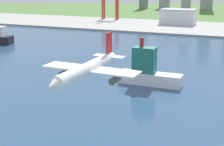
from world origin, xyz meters
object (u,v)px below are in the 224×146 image
object	(u,v)px
port_crane_red	(110,0)
warehouse_main	(178,16)
airplane_landing	(87,69)
ferry_boat	(148,71)

from	to	relation	value
port_crane_red	warehouse_main	world-z (taller)	port_crane_red
airplane_landing	warehouse_main	bearing A→B (deg)	97.08
ferry_boat	port_crane_red	distance (m)	358.93
ferry_boat	warehouse_main	xyz separation A→B (m)	(-41.86, 302.69, 4.70)
ferry_boat	warehouse_main	size ratio (longest dim) A/B	0.78
ferry_boat	airplane_landing	bearing A→B (deg)	-85.23
port_crane_red	ferry_boat	bearing A→B (deg)	-63.45
ferry_boat	port_crane_red	size ratio (longest dim) A/B	0.90
airplane_landing	ferry_boat	world-z (taller)	airplane_landing
airplane_landing	ferry_boat	xyz separation A→B (m)	(-8.69, 104.09, -27.58)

